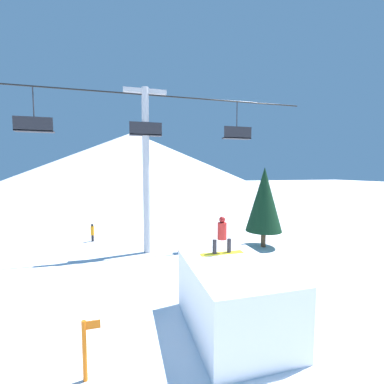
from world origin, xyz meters
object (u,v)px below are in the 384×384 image
at_px(distant_skier, 92,232).
at_px(trail_marker, 85,349).
at_px(snow_ramp, 234,297).
at_px(pine_tree_near, 264,199).
at_px(snowboarder, 222,236).

bearing_deg(distant_skier, trail_marker, -84.44).
bearing_deg(distant_skier, snow_ramp, -65.33).
distance_m(pine_tree_near, trail_marker, 12.73).
height_order(snow_ramp, distant_skier, snow_ramp).
bearing_deg(snowboarder, pine_tree_near, 49.86).
xyz_separation_m(snowboarder, pine_tree_near, (5.31, 6.29, 0.40)).
xyz_separation_m(snow_ramp, snowboarder, (0.03, 1.08, 1.62)).
height_order(snowboarder, pine_tree_near, pine_tree_near).
bearing_deg(distant_skier, snowboarder, -62.97).
height_order(snow_ramp, trail_marker, snow_ramp).
bearing_deg(trail_marker, snow_ramp, 12.67).
bearing_deg(pine_tree_near, snowboarder, -130.14).
distance_m(snowboarder, pine_tree_near, 8.24).
xyz_separation_m(snow_ramp, distant_skier, (-5.26, 11.46, -0.33)).
bearing_deg(snow_ramp, distant_skier, 114.67).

